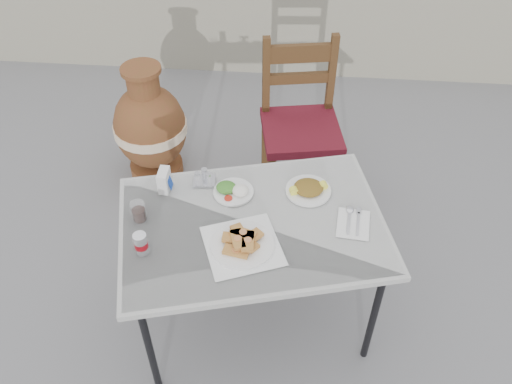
# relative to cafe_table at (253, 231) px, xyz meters

# --- Properties ---
(ground) EXTENTS (80.00, 80.00, 0.00)m
(ground) POSITION_rel_cafe_table_xyz_m (-0.05, -0.11, -0.62)
(ground) COLOR slate
(ground) RESTS_ON ground
(cafe_table) EXTENTS (1.25, 0.99, 0.67)m
(cafe_table) POSITION_rel_cafe_table_xyz_m (0.00, 0.00, 0.00)
(cafe_table) COLOR black
(cafe_table) RESTS_ON ground
(pide_plate) EXTENTS (0.37, 0.37, 0.06)m
(pide_plate) POSITION_rel_cafe_table_xyz_m (-0.03, -0.13, 0.07)
(pide_plate) COLOR white
(pide_plate) RESTS_ON cafe_table
(salad_rice_plate) EXTENTS (0.18, 0.18, 0.04)m
(salad_rice_plate) POSITION_rel_cafe_table_xyz_m (-0.10, 0.17, 0.06)
(salad_rice_plate) COLOR white
(salad_rice_plate) RESTS_ON cafe_table
(salad_chopped_plate) EXTENTS (0.20, 0.20, 0.04)m
(salad_chopped_plate) POSITION_rel_cafe_table_xyz_m (0.23, 0.21, 0.06)
(salad_chopped_plate) COLOR white
(salad_chopped_plate) RESTS_ON cafe_table
(soda_can) EXTENTS (0.05, 0.05, 0.10)m
(soda_can) POSITION_rel_cafe_table_xyz_m (-0.42, -0.19, 0.10)
(soda_can) COLOR silver
(soda_can) RESTS_ON cafe_table
(cola_glass) EXTENTS (0.06, 0.06, 0.09)m
(cola_glass) POSITION_rel_cafe_table_xyz_m (-0.47, -0.02, 0.09)
(cola_glass) COLOR white
(cola_glass) RESTS_ON cafe_table
(napkin_holder) EXTENTS (0.06, 0.09, 0.10)m
(napkin_holder) POSITION_rel_cafe_table_xyz_m (-0.40, 0.17, 0.10)
(napkin_holder) COLOR white
(napkin_holder) RESTS_ON cafe_table
(condiment_caddy) EXTENTS (0.10, 0.09, 0.07)m
(condiment_caddy) POSITION_rel_cafe_table_xyz_m (-0.24, 0.23, 0.07)
(condiment_caddy) COLOR silver
(condiment_caddy) RESTS_ON cafe_table
(cutlery_napkin) EXTENTS (0.15, 0.19, 0.01)m
(cutlery_napkin) POSITION_rel_cafe_table_xyz_m (0.41, 0.04, 0.05)
(cutlery_napkin) COLOR white
(cutlery_napkin) RESTS_ON cafe_table
(chair) EXTENTS (0.49, 0.49, 0.96)m
(chair) POSITION_rel_cafe_table_xyz_m (0.18, 0.94, -0.13)
(chair) COLOR #3D2510
(chair) RESTS_ON ground
(terracotta_urn) EXTENTS (0.44, 0.44, 0.76)m
(terracotta_urn) POSITION_rel_cafe_table_xyz_m (-0.71, 1.01, -0.27)
(terracotta_urn) COLOR brown
(terracotta_urn) RESTS_ON ground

